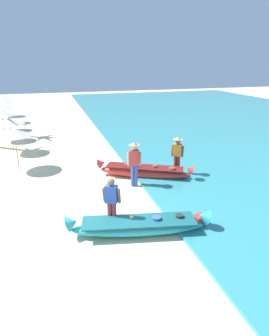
% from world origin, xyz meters
% --- Properties ---
extents(ground_plane, '(80.00, 80.00, 0.00)m').
position_xyz_m(ground_plane, '(0.00, 0.00, 0.00)').
color(ground_plane, beige).
extents(boat_cyan_foreground, '(4.29, 1.53, 0.73)m').
position_xyz_m(boat_cyan_foreground, '(1.11, -0.84, 0.25)').
color(boat_cyan_foreground, '#33B2BC').
rests_on(boat_cyan_foreground, ground).
extents(boat_red_midground, '(3.96, 2.46, 0.78)m').
position_xyz_m(boat_red_midground, '(2.62, 3.23, 0.28)').
color(boat_red_midground, red).
rests_on(boat_red_midground, ground).
extents(person_vendor_hatted, '(0.58, 0.44, 1.86)m').
position_xyz_m(person_vendor_hatted, '(1.94, 2.50, 1.08)').
color(person_vendor_hatted, '#3D5BA8').
rests_on(person_vendor_hatted, ground).
extents(person_tourist_customer, '(0.57, 0.43, 1.64)m').
position_xyz_m(person_tourist_customer, '(0.40, -0.32, 0.93)').
color(person_tourist_customer, '#B2383D').
rests_on(person_tourist_customer, ground).
extents(person_vendor_assistant, '(0.56, 0.47, 1.75)m').
position_xyz_m(person_vendor_assistant, '(4.10, 3.16, 1.02)').
color(person_vendor_assistant, '#B2383D').
rests_on(person_vendor_assistant, ground).
extents(parasol_row_0, '(1.60, 1.60, 1.91)m').
position_xyz_m(parasol_row_0, '(-2.73, 5.94, 1.75)').
color(parasol_row_0, '#8E6B47').
rests_on(parasol_row_0, ground).
extents(parasol_row_1, '(1.60, 1.60, 1.91)m').
position_xyz_m(parasol_row_1, '(-3.21, 8.83, 1.75)').
color(parasol_row_1, '#8E6B47').
rests_on(parasol_row_1, ground).
extents(parasol_row_2, '(1.60, 1.60, 1.91)m').
position_xyz_m(parasol_row_2, '(-3.96, 11.70, 1.75)').
color(parasol_row_2, '#8E6B47').
rests_on(parasol_row_2, ground).
extents(parasol_row_3, '(1.60, 1.60, 1.91)m').
position_xyz_m(parasol_row_3, '(-4.32, 14.78, 1.75)').
color(parasol_row_3, '#8E6B47').
rests_on(parasol_row_3, ground).
extents(parasol_row_4, '(1.60, 1.60, 1.91)m').
position_xyz_m(parasol_row_4, '(-4.51, 17.62, 1.75)').
color(parasol_row_4, '#8E6B47').
rests_on(parasol_row_4, ground).
extents(parasol_row_5, '(1.60, 1.60, 1.91)m').
position_xyz_m(parasol_row_5, '(-5.06, 20.83, 1.75)').
color(parasol_row_5, '#8E6B47').
rests_on(parasol_row_5, ground).
extents(cooler_box, '(0.47, 0.39, 0.43)m').
position_xyz_m(cooler_box, '(2.95, -1.09, 0.22)').
color(cooler_box, '#C63838').
rests_on(cooler_box, ground).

